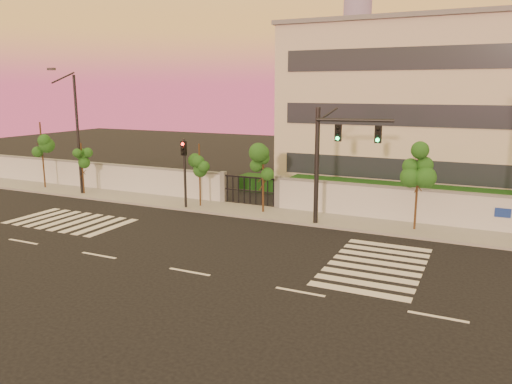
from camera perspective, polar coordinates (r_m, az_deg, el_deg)
ground at (r=21.65m, az=-7.60°, el=-9.05°), size 120.00×120.00×0.00m
sidewalk at (r=30.55m, az=3.13°, el=-2.65°), size 60.00×3.00×0.15m
perimeter_wall at (r=31.65m, az=4.36°, el=-0.31°), size 60.00×0.36×2.20m
hedge_row at (r=33.89m, az=7.69°, el=-0.02°), size 41.00×4.25×1.80m
institutional_building at (r=39.00m, az=22.44°, el=8.65°), size 24.40×12.40×12.25m
road_markings at (r=25.45m, az=-6.00°, el=-5.80°), size 57.00×7.62×0.02m
street_tree_a at (r=41.59m, az=-23.30°, el=5.47°), size 1.46×1.16×5.18m
street_tree_b at (r=38.17m, az=-19.27°, el=3.81°), size 1.30×1.03×3.85m
street_tree_c at (r=32.33m, az=-6.45°, el=3.55°), size 1.30×1.03×4.21m
street_tree_d at (r=30.49m, az=0.88°, el=3.11°), size 1.62×1.29×4.18m
street_tree_e at (r=27.91m, az=18.12°, el=2.78°), size 1.46×1.17×4.88m
traffic_signal_main at (r=27.68m, az=8.64°, el=4.44°), size 4.19×0.79×6.65m
traffic_signal_secondary at (r=32.01m, az=-8.18°, el=3.08°), size 0.36×0.34×4.58m
streetlight_west at (r=38.00m, az=-19.93°, el=6.83°), size 0.54×2.17×9.02m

